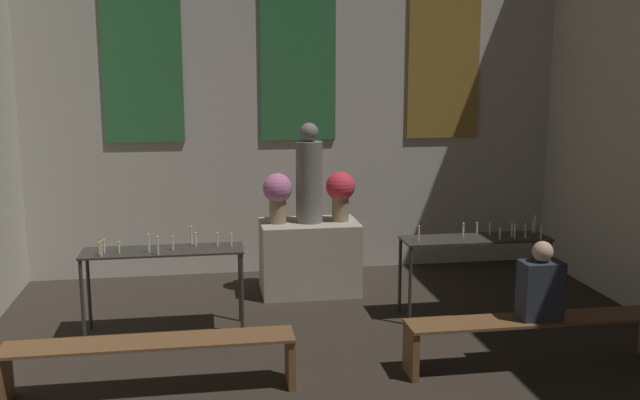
# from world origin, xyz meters

# --- Properties ---
(wall_back) EXTENTS (7.10, 0.16, 5.43)m
(wall_back) POSITION_xyz_m (0.00, 11.46, 2.74)
(wall_back) COLOR beige
(wall_back) RESTS_ON ground_plane
(altar) EXTENTS (1.15, 0.73, 0.86)m
(altar) POSITION_xyz_m (0.00, 10.44, 0.43)
(altar) COLOR #ADA38E
(altar) RESTS_ON ground_plane
(statue) EXTENTS (0.31, 0.31, 1.17)m
(statue) POSITION_xyz_m (0.00, 10.44, 1.39)
(statue) COLOR slate
(statue) RESTS_ON altar
(flower_vase_left) EXTENTS (0.35, 0.35, 0.59)m
(flower_vase_left) POSITION_xyz_m (-0.37, 10.44, 1.21)
(flower_vase_left) COLOR #937A5B
(flower_vase_left) RESTS_ON altar
(flower_vase_right) EXTENTS (0.35, 0.35, 0.59)m
(flower_vase_right) POSITION_xyz_m (0.37, 10.44, 1.21)
(flower_vase_right) COLOR #937A5B
(flower_vase_right) RESTS_ON altar
(candle_rack_left) EXTENTS (1.59, 0.45, 1.06)m
(candle_rack_left) POSITION_xyz_m (-1.64, 9.35, 0.76)
(candle_rack_left) COLOR #332D28
(candle_rack_left) RESTS_ON ground_plane
(candle_rack_right) EXTENTS (1.59, 0.45, 1.05)m
(candle_rack_right) POSITION_xyz_m (1.65, 9.35, 0.76)
(candle_rack_right) COLOR #332D28
(candle_rack_right) RESTS_ON ground_plane
(pew_back_left) EXTENTS (2.36, 0.36, 0.46)m
(pew_back_left) POSITION_xyz_m (-1.68, 7.94, 0.34)
(pew_back_left) COLOR brown
(pew_back_left) RESTS_ON ground_plane
(pew_back_right) EXTENTS (2.36, 0.36, 0.46)m
(pew_back_right) POSITION_xyz_m (1.68, 7.94, 0.34)
(pew_back_right) COLOR brown
(pew_back_right) RESTS_ON ground_plane
(person_seated) EXTENTS (0.36, 0.24, 0.70)m
(person_seated) POSITION_xyz_m (1.70, 7.94, 0.76)
(person_seated) COLOR #282D38
(person_seated) RESTS_ON pew_back_right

